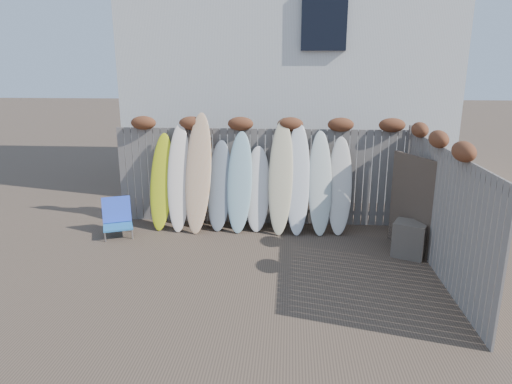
# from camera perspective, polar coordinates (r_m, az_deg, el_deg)

# --- Properties ---
(ground) EXTENTS (80.00, 80.00, 0.00)m
(ground) POSITION_cam_1_polar(r_m,az_deg,el_deg) (7.55, -0.69, -9.78)
(ground) COLOR #493A2D
(back_fence) EXTENTS (6.05, 0.28, 2.24)m
(back_fence) POSITION_cam_1_polar(r_m,az_deg,el_deg) (9.43, 0.91, 3.00)
(back_fence) COLOR slate
(back_fence) RESTS_ON ground
(right_fence) EXTENTS (0.28, 4.40, 2.24)m
(right_fence) POSITION_cam_1_polar(r_m,az_deg,el_deg) (7.73, 22.15, -1.29)
(right_fence) COLOR slate
(right_fence) RESTS_ON ground
(house) EXTENTS (8.50, 5.50, 6.33)m
(house) POSITION_cam_1_polar(r_m,az_deg,el_deg) (13.30, 4.00, 15.35)
(house) COLOR silver
(house) RESTS_ON ground
(beach_chair) EXTENTS (0.73, 0.75, 0.73)m
(beach_chair) POSITION_cam_1_polar(r_m,az_deg,el_deg) (9.38, -16.96, -3.13)
(beach_chair) COLOR #2268AC
(beach_chair) RESTS_ON ground
(wooden_crate) EXTENTS (0.66, 0.62, 0.62)m
(wooden_crate) POSITION_cam_1_polar(r_m,az_deg,el_deg) (8.42, 18.64, -5.61)
(wooden_crate) COLOR #463D34
(wooden_crate) RESTS_ON ground
(lattice_panel) EXTENTS (0.52, 1.07, 1.73)m
(lattice_panel) POSITION_cam_1_polar(r_m,az_deg,el_deg) (8.55, 18.90, -1.40)
(lattice_panel) COLOR brown
(lattice_panel) RESTS_ON ground
(surfboard_0) EXTENTS (0.52, 0.72, 1.92)m
(surfboard_0) POSITION_cam_1_polar(r_m,az_deg,el_deg) (9.44, -11.72, 1.28)
(surfboard_0) COLOR yellow
(surfboard_0) RESTS_ON ground
(surfboard_1) EXTENTS (0.49, 0.76, 2.11)m
(surfboard_1) POSITION_cam_1_polar(r_m,az_deg,el_deg) (9.30, -9.61, 1.78)
(surfboard_1) COLOR white
(surfboard_1) RESTS_ON ground
(surfboard_2) EXTENTS (0.59, 0.86, 2.33)m
(surfboard_2) POSITION_cam_1_polar(r_m,az_deg,el_deg) (9.15, -7.22, 2.38)
(surfboard_2) COLOR #E6C680
(surfboard_2) RESTS_ON ground
(surfboard_3) EXTENTS (0.54, 0.67, 1.78)m
(surfboard_3) POSITION_cam_1_polar(r_m,az_deg,el_deg) (9.23, -4.60, 0.80)
(surfboard_3) COLOR gray
(surfboard_3) RESTS_ON ground
(surfboard_4) EXTENTS (0.55, 0.73, 1.97)m
(surfboard_4) POSITION_cam_1_polar(r_m,az_deg,el_deg) (9.11, -2.06, 1.25)
(surfboard_4) COLOR #97BFC6
(surfboard_4) RESTS_ON ground
(surfboard_5) EXTENTS (0.52, 0.61, 1.67)m
(surfboard_5) POSITION_cam_1_polar(r_m,az_deg,el_deg) (9.17, 0.17, 0.39)
(surfboard_5) COLOR white
(surfboard_5) RESTS_ON ground
(surfboard_6) EXTENTS (0.53, 0.81, 2.21)m
(surfboard_6) POSITION_cam_1_polar(r_m,az_deg,el_deg) (9.02, 3.11, 1.88)
(surfboard_6) COLOR beige
(surfboard_6) RESTS_ON ground
(surfboard_7) EXTENTS (0.48, 0.76, 2.15)m
(surfboard_7) POSITION_cam_1_polar(r_m,az_deg,el_deg) (9.03, 5.25, 1.64)
(surfboard_7) COLOR silver
(surfboard_7) RESTS_ON ground
(surfboard_8) EXTENTS (0.48, 0.72, 2.00)m
(surfboard_8) POSITION_cam_1_polar(r_m,az_deg,el_deg) (9.05, 8.02, 1.11)
(surfboard_8) COLOR silver
(surfboard_8) RESTS_ON ground
(surfboard_9) EXTENTS (0.52, 0.70, 1.88)m
(surfboard_9) POSITION_cam_1_polar(r_m,az_deg,el_deg) (9.14, 10.41, 0.77)
(surfboard_9) COLOR beige
(surfboard_9) RESTS_ON ground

